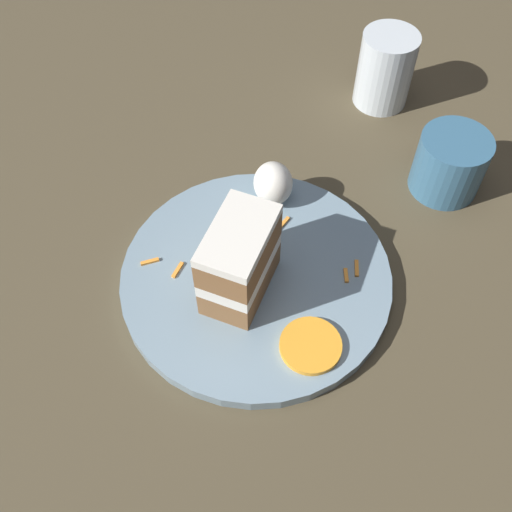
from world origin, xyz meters
The scene contains 9 objects.
ground_plane centered at (0.00, 0.00, 0.00)m, with size 6.00×6.00×0.00m, color black.
dining_table centered at (0.00, 0.00, 0.01)m, with size 1.36×1.14×0.02m, color #4C422D.
plate centered at (-0.05, 0.02, 0.03)m, with size 0.29×0.29×0.02m, color gray.
cake_slice centered at (-0.06, 0.03, 0.09)m, with size 0.11×0.09×0.09m.
cream_dollop centered at (0.05, -0.02, 0.06)m, with size 0.05×0.04×0.05m, color white.
orange_garnish centered at (-0.14, -0.02, 0.04)m, with size 0.06×0.06×0.01m, color orange.
carrot_shreds_scatter centered at (-0.03, 0.01, 0.04)m, with size 0.10×0.23×0.00m.
drinking_glass centered at (0.22, -0.20, 0.07)m, with size 0.07×0.07×0.10m.
coffee_mug centered at (0.05, -0.23, 0.06)m, with size 0.08×0.08×0.08m.
Camera 1 is at (-0.39, 0.07, 0.57)m, focal length 42.00 mm.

